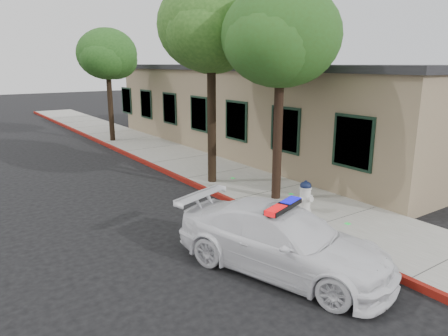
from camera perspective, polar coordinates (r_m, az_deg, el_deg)
The scene contains 9 objects.
ground at distance 10.89m, azimuth 10.30°, elevation -9.24°, with size 120.00×120.00×0.00m, color black.
sidewalk at distance 13.93m, azimuth 6.26°, elevation -3.49°, with size 3.20×60.00×0.15m, color gray.
red_curb at distance 13.02m, azimuth 1.12°, elevation -4.67°, with size 0.14×60.00×0.16m, color maroon.
clapboard_building at distance 21.26m, azimuth 6.15°, elevation 8.29°, with size 7.30×20.89×4.24m.
police_car at distance 8.91m, azimuth 8.04°, elevation -9.77°, with size 3.36×5.09×1.49m.
fire_hydrant at distance 12.07m, azimuth 11.15°, elevation -3.82°, with size 0.52×0.45×0.92m.
street_tree_near at distance 12.63m, azimuth 7.91°, elevation 16.95°, with size 3.78×3.49×6.40m.
street_tree_mid at distance 14.49m, azimuth -1.87°, elevation 18.37°, with size 3.61×3.72×6.89m.
street_tree_far at distance 23.49m, azimuth -15.69°, elevation 14.57°, with size 3.30×3.19×5.98m.
Camera 1 is at (-7.20, -6.95, 4.29)m, focal length 33.15 mm.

